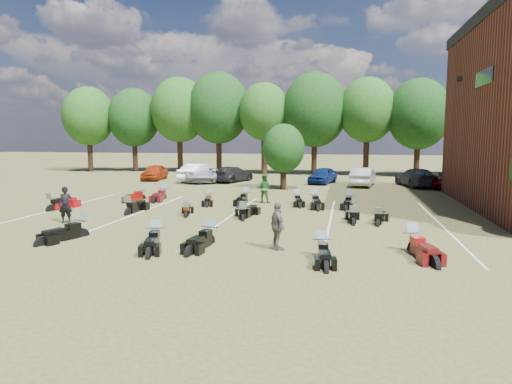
% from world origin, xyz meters
% --- Properties ---
extents(ground, '(160.00, 160.00, 0.00)m').
position_xyz_m(ground, '(0.00, 0.00, 0.00)').
color(ground, brown).
rests_on(ground, ground).
extents(car_0, '(2.13, 4.31, 1.41)m').
position_xyz_m(car_0, '(-14.59, 20.44, 0.71)').
color(car_0, '#9A2E0E').
rests_on(car_0, ground).
extents(car_1, '(2.67, 5.12, 1.60)m').
position_xyz_m(car_1, '(-10.02, 19.73, 0.80)').
color(car_1, silver).
rests_on(car_1, ground).
extents(car_2, '(4.48, 6.33, 1.60)m').
position_xyz_m(car_2, '(-9.93, 19.67, 0.80)').
color(car_2, '#999CA1').
rests_on(car_2, ground).
extents(car_3, '(3.35, 5.06, 1.36)m').
position_xyz_m(car_3, '(-7.13, 20.17, 0.68)').
color(car_3, black).
rests_on(car_3, ground).
extents(car_4, '(2.62, 4.35, 1.39)m').
position_xyz_m(car_4, '(0.71, 20.33, 0.69)').
color(car_4, navy).
rests_on(car_4, ground).
extents(car_5, '(2.25, 4.76, 1.51)m').
position_xyz_m(car_5, '(3.99, 19.03, 0.75)').
color(car_5, beige).
rests_on(car_5, ground).
extents(car_6, '(3.86, 5.64, 1.43)m').
position_xyz_m(car_6, '(10.64, 18.65, 0.72)').
color(car_6, '#52040A').
rests_on(car_6, ground).
extents(car_7, '(3.14, 5.33, 1.45)m').
position_xyz_m(car_7, '(8.13, 19.42, 0.72)').
color(car_7, '#35353A').
rests_on(car_7, ground).
extents(person_black, '(0.72, 0.58, 1.72)m').
position_xyz_m(person_black, '(-10.05, 0.19, 0.86)').
color(person_black, black).
rests_on(person_black, ground).
extents(person_green, '(0.90, 0.73, 1.77)m').
position_xyz_m(person_green, '(-2.17, 8.36, 0.88)').
color(person_green, '#225A22').
rests_on(person_green, ground).
extents(person_grey, '(0.89, 1.08, 1.73)m').
position_xyz_m(person_grey, '(0.37, -2.83, 0.87)').
color(person_grey, '#5E5851').
rests_on(person_grey, ground).
extents(motorcycle_1, '(1.54, 2.53, 1.34)m').
position_xyz_m(motorcycle_1, '(-7.72, -2.28, 0.00)').
color(motorcycle_1, black).
rests_on(motorcycle_1, ground).
extents(motorcycle_2, '(1.37, 2.50, 1.33)m').
position_xyz_m(motorcycle_2, '(-4.17, -3.04, 0.00)').
color(motorcycle_2, black).
rests_on(motorcycle_2, ground).
extents(motorcycle_3, '(1.02, 2.46, 1.33)m').
position_xyz_m(motorcycle_3, '(-2.26, -2.46, 0.00)').
color(motorcycle_3, black).
rests_on(motorcycle_3, ground).
extents(motorcycle_4, '(1.00, 2.30, 1.24)m').
position_xyz_m(motorcycle_4, '(1.98, -3.51, 0.00)').
color(motorcycle_4, black).
rests_on(motorcycle_4, ground).
extents(motorcycle_6, '(1.35, 2.65, 1.41)m').
position_xyz_m(motorcycle_6, '(5.06, -2.24, 0.00)').
color(motorcycle_6, '#4F0B0C').
rests_on(motorcycle_6, ground).
extents(motorcycle_7, '(1.29, 2.58, 1.38)m').
position_xyz_m(motorcycle_7, '(-12.92, 3.13, 0.00)').
color(motorcycle_7, maroon).
rests_on(motorcycle_7, ground).
extents(motorcycle_8, '(1.17, 2.14, 1.14)m').
position_xyz_m(motorcycle_8, '(-5.10, 2.74, 0.00)').
color(motorcycle_8, black).
rests_on(motorcycle_8, ground).
extents(motorcycle_9, '(0.79, 2.48, 1.38)m').
position_xyz_m(motorcycle_9, '(-8.28, 2.89, 0.00)').
color(motorcycle_9, black).
rests_on(motorcycle_9, ground).
extents(motorcycle_10, '(1.26, 2.24, 1.19)m').
position_xyz_m(motorcycle_10, '(-2.13, 2.46, 0.00)').
color(motorcycle_10, black).
rests_on(motorcycle_10, ground).
extents(motorcycle_11, '(0.98, 2.31, 1.25)m').
position_xyz_m(motorcycle_11, '(-2.14, 2.84, 0.00)').
color(motorcycle_11, black).
rests_on(motorcycle_11, ground).
extents(motorcycle_12, '(1.07, 2.23, 1.19)m').
position_xyz_m(motorcycle_12, '(4.18, 2.40, 0.00)').
color(motorcycle_12, black).
rests_on(motorcycle_12, ground).
extents(motorcycle_13, '(0.78, 2.28, 1.26)m').
position_xyz_m(motorcycle_13, '(3.08, 2.43, 0.00)').
color(motorcycle_13, black).
rests_on(motorcycle_13, ground).
extents(motorcycle_14, '(0.93, 2.47, 1.35)m').
position_xyz_m(motorcycle_14, '(-8.79, 8.73, 0.00)').
color(motorcycle_14, '#470A0F').
rests_on(motorcycle_14, ground).
extents(motorcycle_15, '(1.15, 2.29, 1.22)m').
position_xyz_m(motorcycle_15, '(-10.03, 8.19, 0.00)').
color(motorcycle_15, maroon).
rests_on(motorcycle_15, ground).
extents(motorcycle_16, '(0.75, 2.34, 1.31)m').
position_xyz_m(motorcycle_16, '(-3.28, 8.19, 0.00)').
color(motorcycle_16, black).
rests_on(motorcycle_16, ground).
extents(motorcycle_17, '(1.12, 2.23, 1.19)m').
position_xyz_m(motorcycle_17, '(-5.37, 7.56, 0.00)').
color(motorcycle_17, black).
rests_on(motorcycle_17, ground).
extents(motorcycle_18, '(1.12, 2.26, 1.21)m').
position_xyz_m(motorcycle_18, '(-0.18, 8.34, 0.00)').
color(motorcycle_18, black).
rests_on(motorcycle_18, ground).
extents(motorcycle_19, '(1.19, 2.59, 1.39)m').
position_xyz_m(motorcycle_19, '(0.93, 7.80, 0.00)').
color(motorcycle_19, black).
rests_on(motorcycle_19, ground).
extents(motorcycle_20, '(0.94, 2.38, 1.29)m').
position_xyz_m(motorcycle_20, '(2.89, 7.92, 0.00)').
color(motorcycle_20, black).
rests_on(motorcycle_20, ground).
extents(tree_line, '(56.00, 6.00, 9.79)m').
position_xyz_m(tree_line, '(-1.00, 29.00, 6.31)').
color(tree_line, black).
rests_on(tree_line, ground).
extents(young_tree_midfield, '(3.20, 3.20, 4.70)m').
position_xyz_m(young_tree_midfield, '(-2.00, 15.50, 3.09)').
color(young_tree_midfield, black).
rests_on(young_tree_midfield, ground).
extents(parking_lines, '(20.10, 14.00, 0.01)m').
position_xyz_m(parking_lines, '(-3.00, 3.00, 0.01)').
color(parking_lines, silver).
rests_on(parking_lines, ground).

